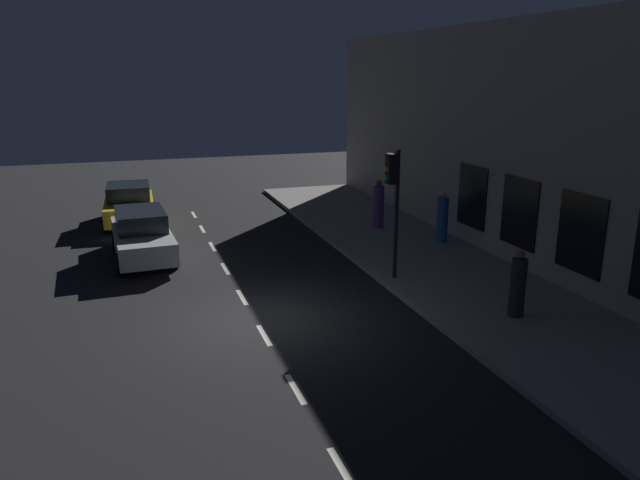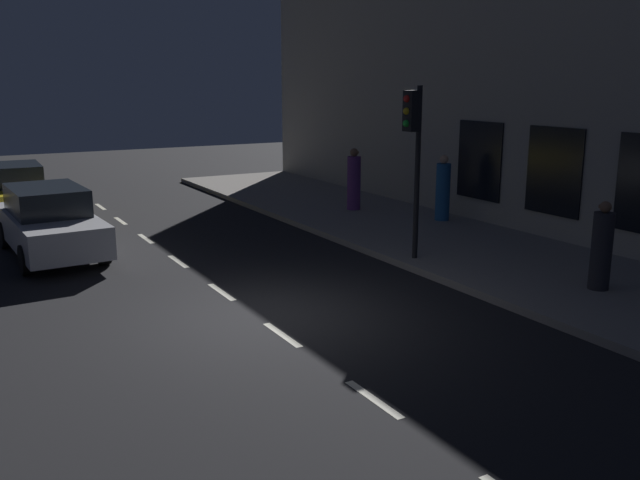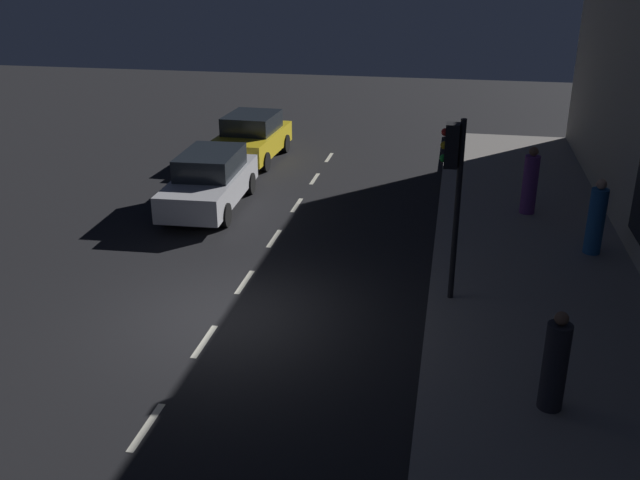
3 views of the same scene
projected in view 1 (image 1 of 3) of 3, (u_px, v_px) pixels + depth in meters
name	position (u px, v px, depth m)	size (l,w,h in m)	color
ground_plane	(255.00, 319.00, 14.93)	(60.00, 60.00, 0.00)	black
sidewalk	(475.00, 289.00, 16.82)	(4.50, 32.00, 0.15)	gray
building_facade	(565.00, 154.00, 16.62)	(0.65, 32.00, 7.47)	gray
lane_centre_line	(264.00, 335.00, 14.02)	(0.12, 27.20, 0.01)	beige
traffic_light	(393.00, 187.00, 16.78)	(0.46, 0.32, 3.69)	black
parked_car_0	(129.00, 204.00, 24.21)	(2.05, 4.08, 1.58)	gold
parked_car_1	(142.00, 235.00, 19.66)	(1.96, 4.56, 1.58)	#B7B7BC
pedestrian_0	(442.00, 219.00, 21.03)	(0.52, 0.52, 1.80)	#1E5189
pedestrian_1	(379.00, 206.00, 22.99)	(0.57, 0.57, 1.83)	#5B2D70
pedestrian_2	(518.00, 286.00, 14.59)	(0.48, 0.48, 1.66)	#232328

